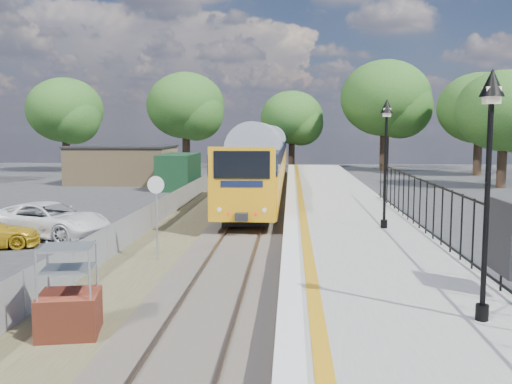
# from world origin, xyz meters

# --- Properties ---
(ground) EXTENTS (120.00, 120.00, 0.00)m
(ground) POSITION_xyz_m (0.00, 0.00, 0.00)
(ground) COLOR #2D2D30
(ground) RESTS_ON ground
(track_bed) EXTENTS (5.90, 80.00, 0.29)m
(track_bed) POSITION_xyz_m (-0.47, 9.67, 0.09)
(track_bed) COLOR #473F38
(track_bed) RESTS_ON ground
(platform) EXTENTS (5.00, 70.00, 0.90)m
(platform) POSITION_xyz_m (4.20, 8.00, 0.45)
(platform) COLOR gray
(platform) RESTS_ON ground
(platform_edge) EXTENTS (0.90, 70.00, 0.01)m
(platform_edge) POSITION_xyz_m (2.14, 8.00, 0.90)
(platform_edge) COLOR silver
(platform_edge) RESTS_ON platform
(victorian_lamp_south) EXTENTS (0.44, 0.44, 4.60)m
(victorian_lamp_south) POSITION_xyz_m (5.50, -4.00, 4.30)
(victorian_lamp_south) COLOR black
(victorian_lamp_south) RESTS_ON platform
(victorian_lamp_north) EXTENTS (0.44, 0.44, 4.60)m
(victorian_lamp_north) POSITION_xyz_m (5.30, 6.00, 4.30)
(victorian_lamp_north) COLOR black
(victorian_lamp_north) RESTS_ON platform
(palisade_fence) EXTENTS (0.12, 26.00, 2.00)m
(palisade_fence) POSITION_xyz_m (6.55, 2.24, 1.84)
(palisade_fence) COLOR black
(palisade_fence) RESTS_ON platform
(wire_fence) EXTENTS (0.06, 52.00, 1.20)m
(wire_fence) POSITION_xyz_m (-4.20, 12.00, 0.60)
(wire_fence) COLOR #999EA3
(wire_fence) RESTS_ON ground
(outbuilding) EXTENTS (10.80, 10.10, 3.12)m
(outbuilding) POSITION_xyz_m (-10.91, 31.21, 1.52)
(outbuilding) COLOR #957C54
(outbuilding) RESTS_ON ground
(tree_line) EXTENTS (56.80, 43.80, 11.88)m
(tree_line) POSITION_xyz_m (1.40, 42.00, 6.61)
(tree_line) COLOR #332319
(tree_line) RESTS_ON ground
(train) EXTENTS (2.82, 40.83, 3.51)m
(train) POSITION_xyz_m (0.00, 28.41, 2.34)
(train) COLOR orange
(train) RESTS_ON ground
(brick_plinth) EXTENTS (1.46, 1.46, 2.00)m
(brick_plinth) POSITION_xyz_m (-2.76, -2.94, 0.96)
(brick_plinth) COLOR brown
(brick_plinth) RESTS_ON ground
(speed_sign) EXTENTS (0.58, 0.14, 2.90)m
(speed_sign) POSITION_xyz_m (-2.50, 3.98, 1.98)
(speed_sign) COLOR #999EA3
(speed_sign) RESTS_ON ground
(car_white) EXTENTS (5.68, 3.73, 1.45)m
(car_white) POSITION_xyz_m (-7.98, 8.08, 0.73)
(car_white) COLOR white
(car_white) RESTS_ON ground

